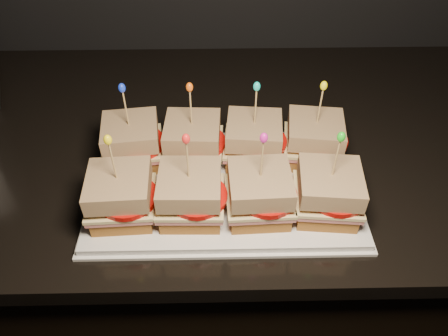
{
  "coord_description": "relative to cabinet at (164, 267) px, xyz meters",
  "views": [
    {
      "loc": [
        -0.58,
        0.93,
        1.5
      ],
      "look_at": [
        -0.57,
        1.47,
        0.99
      ],
      "focal_mm": 35.0,
      "sensor_mm": 36.0,
      "label": 1
    }
  ],
  "objects": [
    {
      "name": "sandwich_2_ham",
      "position": [
        0.22,
        -0.1,
        0.53
      ],
      "size": [
        0.11,
        0.11,
        0.01
      ],
      "primitive_type": "cube",
      "rotation": [
        0.0,
        0.0,
        -0.09
      ],
      "color": "#B65255",
      "rests_on": "sandwich_2_bread_bot"
    },
    {
      "name": "sandwich_2_frill",
      "position": [
        0.22,
        -0.1,
        0.66
      ],
      "size": [
        0.01,
        0.01,
        0.02
      ],
      "primitive_type": "ellipsoid",
      "color": "#16CABB",
      "rests_on": "sandwich_2_pick"
    },
    {
      "name": "sandwich_6_bread_bot",
      "position": [
        0.22,
        -0.23,
        0.51
      ],
      "size": [
        0.1,
        0.1,
        0.03
      ],
      "primitive_type": "cube",
      "rotation": [
        0.0,
        0.0,
        0.04
      ],
      "color": "brown",
      "rests_on": "platter"
    },
    {
      "name": "sandwich_1_frill",
      "position": [
        0.11,
        -0.1,
        0.66
      ],
      "size": [
        0.01,
        0.01,
        0.02
      ],
      "primitive_type": "ellipsoid",
      "color": "#F15A0F",
      "rests_on": "sandwich_1_pick"
    },
    {
      "name": "sandwich_0_bread_bot",
      "position": [
        0.0,
        -0.1,
        0.51
      ],
      "size": [
        0.11,
        0.11,
        0.03
      ],
      "primitive_type": "cube",
      "rotation": [
        0.0,
        0.0,
        0.12
      ],
      "color": "brown",
      "rests_on": "platter"
    },
    {
      "name": "sandwich_0_pick",
      "position": [
        0.0,
        -0.1,
        0.61
      ],
      "size": [
        0.0,
        0.0,
        0.09
      ],
      "primitive_type": "cylinder",
      "color": "tan",
      "rests_on": "sandwich_0_bread_top"
    },
    {
      "name": "sandwich_0_frill",
      "position": [
        0.0,
        -0.1,
        0.66
      ],
      "size": [
        0.01,
        0.01,
        0.02
      ],
      "primitive_type": "ellipsoid",
      "color": "#1635DF",
      "rests_on": "sandwich_0_pick"
    },
    {
      "name": "sandwich_0_ham",
      "position": [
        0.0,
        -0.1,
        0.53
      ],
      "size": [
        0.12,
        0.11,
        0.01
      ],
      "primitive_type": "cube",
      "rotation": [
        0.0,
        0.0,
        0.12
      ],
      "color": "#B65255",
      "rests_on": "sandwich_0_bread_bot"
    },
    {
      "name": "sandwich_5_frill",
      "position": [
        0.11,
        -0.23,
        0.66
      ],
      "size": [
        0.01,
        0.01,
        0.02
      ],
      "primitive_type": "ellipsoid",
      "color": "red",
      "rests_on": "sandwich_5_pick"
    },
    {
      "name": "sandwich_2_pick",
      "position": [
        0.22,
        -0.1,
        0.61
      ],
      "size": [
        0.0,
        0.0,
        0.09
      ],
      "primitive_type": "cylinder",
      "color": "tan",
      "rests_on": "sandwich_2_bread_top"
    },
    {
      "name": "sandwich_3_pick",
      "position": [
        0.33,
        -0.1,
        0.61
      ],
      "size": [
        0.0,
        0.0,
        0.09
      ],
      "primitive_type": "cylinder",
      "color": "tan",
      "rests_on": "sandwich_3_bread_top"
    },
    {
      "name": "sandwich_7_cheese",
      "position": [
        0.33,
        -0.23,
        0.54
      ],
      "size": [
        0.12,
        0.11,
        0.01
      ],
      "primitive_type": "cube",
      "rotation": [
        0.0,
        0.0,
        -0.09
      ],
      "color": "beige",
      "rests_on": "sandwich_7_ham"
    },
    {
      "name": "sandwich_6_ham",
      "position": [
        0.22,
        -0.23,
        0.53
      ],
      "size": [
        0.11,
        0.11,
        0.01
      ],
      "primitive_type": "cube",
      "rotation": [
        0.0,
        0.0,
        0.04
      ],
      "color": "#B65255",
      "rests_on": "sandwich_6_bread_bot"
    },
    {
      "name": "sandwich_7_tomato",
      "position": [
        0.35,
        -0.24,
        0.55
      ],
      "size": [
        0.1,
        0.1,
        0.01
      ],
      "primitive_type": "cylinder",
      "color": "#B70E08",
      "rests_on": "sandwich_7_cheese"
    },
    {
      "name": "platter_rim",
      "position": [
        0.17,
        -0.17,
        0.49
      ],
      "size": [
        0.47,
        0.3,
        0.01
      ],
      "primitive_type": "cube",
      "color": "white",
      "rests_on": "granite_slab"
    },
    {
      "name": "sandwich_6_frill",
      "position": [
        0.22,
        -0.23,
        0.66
      ],
      "size": [
        0.01,
        0.01,
        0.02
      ],
      "primitive_type": "ellipsoid",
      "color": "#CD1D99",
      "rests_on": "sandwich_6_pick"
    },
    {
      "name": "sandwich_4_pick",
      "position": [
        0.0,
        -0.23,
        0.61
      ],
      "size": [
        0.0,
        0.0,
        0.09
      ],
      "primitive_type": "cylinder",
      "color": "tan",
      "rests_on": "sandwich_4_bread_top"
    },
    {
      "name": "sandwich_4_bread_top",
      "position": [
        0.0,
        -0.23,
        0.57
      ],
      "size": [
        0.1,
        0.1,
        0.03
      ],
      "primitive_type": "cube",
      "rotation": [
        0.0,
        0.0,
        0.05
      ],
      "color": "brown",
      "rests_on": "sandwich_4_tomato"
    },
    {
      "name": "sandwich_3_bread_top",
      "position": [
        0.33,
        -0.1,
        0.57
      ],
      "size": [
        0.11,
        0.11,
        0.03
      ],
      "primitive_type": "cube",
      "rotation": [
        0.0,
        0.0,
        -0.13
      ],
      "color": "brown",
      "rests_on": "sandwich_3_tomato"
    },
    {
      "name": "sandwich_3_bread_bot",
      "position": [
        0.33,
        -0.1,
        0.51
      ],
      "size": [
        0.11,
        0.11,
        0.03
      ],
      "primitive_type": "cube",
      "rotation": [
        0.0,
        0.0,
        -0.13
      ],
      "color": "brown",
      "rests_on": "platter"
    },
    {
      "name": "sandwich_0_tomato",
      "position": [
        0.01,
        -0.11,
        0.55
      ],
      "size": [
        0.1,
        0.1,
        0.01
      ],
      "primitive_type": "cylinder",
      "color": "#B70E08",
      "rests_on": "sandwich_0_cheese"
    },
    {
      "name": "sandwich_3_ham",
      "position": [
        0.33,
        -0.1,
        0.53
      ],
      "size": [
        0.12,
        0.11,
        0.01
      ],
      "primitive_type": "cube",
      "rotation": [
        0.0,
        0.0,
        -0.13
      ],
      "color": "#B65255",
      "rests_on": "sandwich_3_bread_bot"
    },
    {
      "name": "sandwich_2_tomato",
      "position": [
        0.24,
        -0.11,
        0.55
      ],
      "size": [
        0.1,
        0.1,
        0.01
      ],
      "primitive_type": "cylinder",
      "color": "#B70E08",
      "rests_on": "sandwich_2_cheese"
    },
    {
      "name": "sandwich_5_bread_bot",
      "position": [
        0.11,
        -0.23,
        0.51
      ],
      "size": [
        0.1,
        0.1,
        0.03
      ],
      "primitive_type": "cube",
      "rotation": [
        0.0,
        0.0,
        -0.02
      ],
      "color": "brown",
      "rests_on": "platter"
    },
    {
      "name": "sandwich_3_frill",
      "position": [
        0.33,
        -0.1,
        0.66
      ],
      "size": [
        0.01,
        0.01,
        0.02
      ],
      "primitive_type": "ellipsoid",
      "color": "#FDF20D",
      "rests_on": "sandwich_3_pick"
    },
    {
      "name": "sandwich_7_pick",
      "position": [
        0.33,
        -0.23,
        0.61
      ],
      "size": [
        0.0,
        0.0,
        0.09
      ],
      "primitive_type": "cylinder",
      "color": "tan",
      "rests_on": "sandwich_7_bread_top"
    },
    {
      "name": "sandwich_1_pick",
      "position": [
        0.11,
        -0.1,
        0.61
      ],
      "size": [
        0.0,
        0.0,
        0.09
      ],
      "primitive_type": "cylinder",
      "color": "tan",
      "rests_on": "sandwich_1_bread_top"
    },
    {
      "name": "sandwich_4_frill",
      "position": [
        0.0,
        -0.23,
        0.66
      ],
      "size": [
        0.01,
        0.01,
        0.02
      ],
      "primitive_type": "ellipsoid",
      "color": "yellow",
      "rests_on": "sandwich_4_pick"
    },
    {
      "name": "sandwich_0_bread_top",
      "position": [
        0.0,
        -0.1,
        0.57
      ],
      "size": [
        0.11,
        0.11,
        0.03
      ],
      "primitive_type": "cube",
      "rotation": [
        0.0,
        0.0,
        0.12
      ],
      "color": "brown",
      "rests_on": "sandwich_0_tomato"
    },
    {
      "name": "sandwich_2_bread_top",
      "position": [
        0.22,
        -0.1,
        0.57
      ],
      "size": [
        0.11,
        0.11,
        0.03
      ],
      "primitive_type": "cube",
      "rotation": [
        0.0,
        0.0,
        -0.09
      ],
      "color": "brown",
      "rests_on": "sandwich_2_tomato"
    },
    {
      "name": "sandwich_2_cheese",
      "position": [
        0.22,
        -0.1,
        0.54
      ],
      "size": [
        0.12,
        0.11,
        0.01
      ],
      "primitive_type": "cube",
      "rotation": [
        0.0,
        0.0,
        -0.09
      ],
      "color": "beige",
      "rests_on": "sandwich_2_ham"
    },
    {
      "name": "sandwich_5_bread_top",
      "position": [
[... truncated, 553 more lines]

